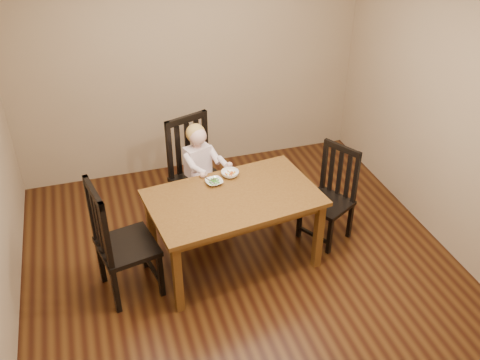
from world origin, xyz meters
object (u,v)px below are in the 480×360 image
object	(u,v)px
dining_table	(234,204)
chair_left	(120,243)
chair_right	(330,196)
bowl_peas	(214,182)
chair_child	(196,174)
toddler	(199,164)
bowl_veg	(230,174)

from	to	relation	value
dining_table	chair_left	xyz separation A→B (m)	(-1.03, -0.09, -0.12)
chair_left	chair_right	distance (m)	2.06
bowl_peas	chair_child	bearing A→B (deg)	95.14
dining_table	chair_right	world-z (taller)	chair_right
chair_right	toddler	distance (m)	1.33
chair_left	chair_right	xyz separation A→B (m)	(2.05, 0.20, -0.07)
chair_child	chair_right	distance (m)	1.36
bowl_peas	bowl_veg	bearing A→B (deg)	25.53
toddler	bowl_peas	bearing A→B (deg)	74.26
chair_child	bowl_veg	distance (m)	0.56
chair_child	toddler	size ratio (longest dim) A/B	2.00
chair_child	bowl_veg	size ratio (longest dim) A/B	6.83
chair_child	chair_right	size ratio (longest dim) A/B	1.15
bowl_veg	toddler	bearing A→B (deg)	117.38
chair_child	chair_right	world-z (taller)	chair_child
dining_table	bowl_veg	bearing A→B (deg)	78.93
dining_table	bowl_peas	bearing A→B (deg)	114.78
bowl_veg	bowl_peas	bearing A→B (deg)	-154.47
chair_child	toddler	xyz separation A→B (m)	(0.02, -0.05, 0.14)
toddler	bowl_peas	world-z (taller)	toddler
chair_child	bowl_peas	distance (m)	0.58
chair_left	chair_child	bearing A→B (deg)	123.27
chair_left	bowl_peas	size ratio (longest dim) A/B	7.35
chair_child	toddler	distance (m)	0.15
chair_child	chair_right	xyz separation A→B (m)	(1.18, -0.68, -0.07)
dining_table	chair_child	size ratio (longest dim) A/B	1.41
bowl_peas	bowl_veg	xyz separation A→B (m)	(0.18, 0.08, 0.01)
chair_left	bowl_veg	xyz separation A→B (m)	(1.10, 0.42, 0.23)
dining_table	chair_right	xyz separation A→B (m)	(1.02, 0.10, -0.19)
chair_left	dining_table	bearing A→B (deg)	83.36
toddler	bowl_veg	world-z (taller)	toddler
chair_left	toddler	xyz separation A→B (m)	(0.89, 0.82, 0.14)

